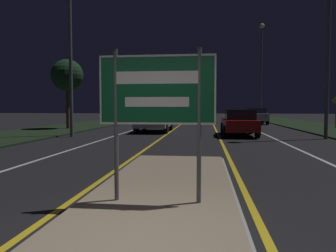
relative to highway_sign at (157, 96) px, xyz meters
The scene contains 17 objects.
median_island 1.70m from the highway_sign, 90.00° to the left, with size 2.58×9.70×0.10m.
verge_left 20.69m from the highway_sign, 117.43° to the left, with size 5.00×100.00×0.08m.
verge_right 20.69m from the highway_sign, 62.57° to the left, with size 5.00×100.00×0.08m.
centre_line_yellow_left 23.42m from the highway_sign, 93.63° to the left, with size 0.12×70.00×0.01m.
centre_line_yellow_right 23.42m from the highway_sign, 86.37° to the left, with size 0.12×70.00×0.01m.
lane_line_white_left 23.74m from the highway_sign, 100.22° to the left, with size 0.12×70.00×0.01m.
lane_line_white_right 23.74m from the highway_sign, 79.78° to the left, with size 0.12×70.00×0.01m.
edge_line_white_left 24.45m from the highway_sign, 107.17° to the left, with size 0.10×70.00×0.01m.
edge_line_white_right 24.45m from the highway_sign, 72.83° to the left, with size 0.10×70.00×0.01m.
highway_sign is the anchor object (origin of this frame).
streetlight_left_near 14.04m from the highway_sign, 118.45° to the left, with size 0.45×0.45×10.88m.
streetlight_right_far 31.67m from the highway_sign, 77.87° to the left, with size 0.53×0.53×10.33m.
car_receding_0 13.63m from the highway_sign, 79.01° to the left, with size 1.84×4.41×1.45m.
car_receding_1 27.14m from the highway_sign, 78.28° to the left, with size 1.86×4.16×1.49m.
car_approaching_0 15.98m from the highway_sign, 98.98° to the left, with size 2.03×4.47×1.45m.
warning_sign 22.42m from the highway_sign, 63.05° to the left, with size 0.60×0.06×2.28m.
roadside_palm_left 19.41m from the highway_sign, 117.45° to the left, with size 2.22×2.22×4.85m.
Camera 1 is at (0.74, -3.31, 1.57)m, focal length 35.00 mm.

